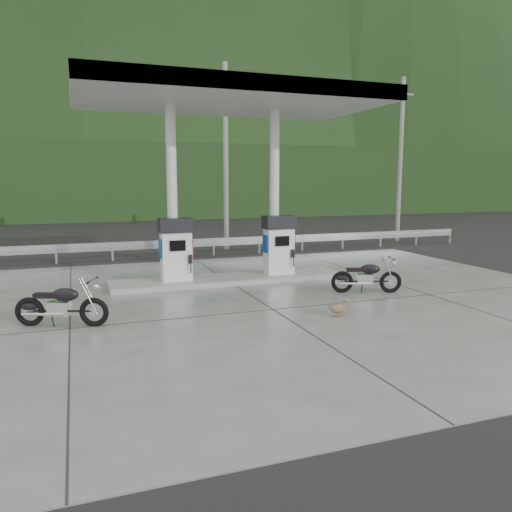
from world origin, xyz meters
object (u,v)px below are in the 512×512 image
object	(u,v)px
motorcycle_right	(366,277)
duck	(338,309)
gas_pump_left	(176,250)
motorcycle_left	(61,306)
gas_pump_right	(279,245)

from	to	relation	value
motorcycle_right	duck	xyz separation A→B (m)	(-1.91, -1.88, -0.25)
gas_pump_left	duck	xyz separation A→B (m)	(2.75, -4.56, -0.88)
motorcycle_left	gas_pump_right	bearing A→B (deg)	48.98
gas_pump_right	duck	size ratio (longest dim) A/B	3.80
gas_pump_left	duck	distance (m)	5.39
motorcycle_left	duck	world-z (taller)	motorcycle_left
gas_pump_left	duck	bearing A→B (deg)	-58.93
duck	gas_pump_right	bearing A→B (deg)	84.96
motorcycle_left	duck	distance (m)	5.94
gas_pump_left	duck	world-z (taller)	gas_pump_left
motorcycle_right	gas_pump_left	bearing A→B (deg)	170.88
gas_pump_right	duck	world-z (taller)	gas_pump_right
gas_pump_left	gas_pump_right	world-z (taller)	same
gas_pump_left	duck	size ratio (longest dim) A/B	3.80
gas_pump_right	duck	bearing A→B (deg)	-95.69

